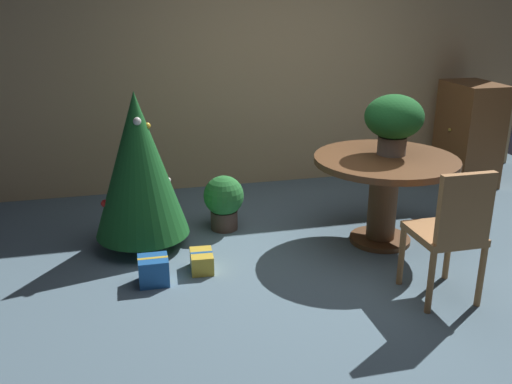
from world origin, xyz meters
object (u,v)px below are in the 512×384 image
at_px(wooden_chair_near, 451,229).
at_px(holiday_tree, 139,165).
at_px(gift_box_blue, 154,270).
at_px(round_dining_table, 384,180).
at_px(potted_plant, 224,200).
at_px(gift_box_gold, 202,261).
at_px(wooden_cabinet, 469,134).
at_px(flower_vase, 394,119).

bearing_deg(wooden_chair_near, holiday_tree, 144.70).
relative_size(wooden_chair_near, gift_box_blue, 4.37).
relative_size(holiday_tree, gift_box_blue, 5.94).
relative_size(round_dining_table, potted_plant, 2.37).
relative_size(gift_box_gold, wooden_cabinet, 0.23).
bearing_deg(wooden_cabinet, gift_box_blue, -156.35).
bearing_deg(gift_box_blue, flower_vase, 10.09).
bearing_deg(wooden_cabinet, round_dining_table, -141.86).
height_order(gift_box_gold, wooden_cabinet, wooden_cabinet).
relative_size(gift_box_gold, gift_box_blue, 1.15).
relative_size(round_dining_table, gift_box_blue, 5.36).
bearing_deg(round_dining_table, potted_plant, 154.79).
relative_size(wooden_chair_near, gift_box_gold, 3.82).
bearing_deg(gift_box_gold, wooden_chair_near, -28.25).
height_order(holiday_tree, potted_plant, holiday_tree).
height_order(gift_box_blue, wooden_cabinet, wooden_cabinet).
distance_m(holiday_tree, wooden_cabinet, 3.67).
relative_size(flower_vase, gift_box_gold, 1.97).
xyz_separation_m(holiday_tree, wooden_cabinet, (3.56, 0.87, -0.16)).
xyz_separation_m(gift_box_blue, potted_plant, (0.68, 0.86, 0.17)).
bearing_deg(wooden_cabinet, flower_vase, -142.15).
bearing_deg(wooden_chair_near, flower_vase, 85.87).
distance_m(wooden_chair_near, gift_box_blue, 2.09).
distance_m(flower_vase, gift_box_gold, 1.91).
distance_m(gift_box_gold, potted_plant, 0.83).
distance_m(wooden_chair_near, gift_box_gold, 1.82).
distance_m(round_dining_table, flower_vase, 0.50).
xyz_separation_m(flower_vase, wooden_chair_near, (-0.08, -1.07, -0.51)).
bearing_deg(round_dining_table, holiday_tree, 168.80).
relative_size(round_dining_table, flower_vase, 2.37).
xyz_separation_m(flower_vase, wooden_cabinet, (1.53, 1.19, -0.49)).
relative_size(flower_vase, holiday_tree, 0.38).
xyz_separation_m(gift_box_gold, gift_box_blue, (-0.37, -0.12, 0.03)).
height_order(gift_box_gold, potted_plant, potted_plant).
distance_m(round_dining_table, gift_box_gold, 1.63).
relative_size(gift_box_blue, potted_plant, 0.44).
relative_size(wooden_chair_near, wooden_cabinet, 0.87).
bearing_deg(wooden_chair_near, wooden_cabinet, 54.57).
height_order(round_dining_table, wooden_cabinet, wooden_cabinet).
distance_m(round_dining_table, wooden_cabinet, 2.04).
relative_size(flower_vase, wooden_chair_near, 0.52).
bearing_deg(gift_box_blue, holiday_tree, 93.00).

